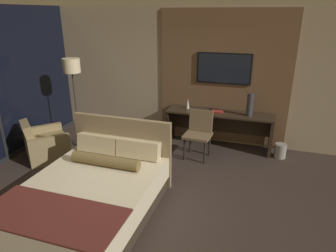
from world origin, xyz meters
name	(u,v)px	position (x,y,z in m)	size (l,w,h in m)	color
ground_plane	(143,199)	(0.00, 0.00, 0.00)	(16.00, 16.00, 0.00)	#332823
wall_back_tv_panel	(193,76)	(0.12, 2.59, 1.40)	(7.20, 0.09, 2.80)	tan
bed	(92,195)	(-0.53, -0.53, 0.32)	(1.66, 2.18, 1.11)	#33281E
desk	(219,122)	(0.77, 2.31, 0.53)	(2.15, 0.52, 0.76)	#2D2319
tv	(224,68)	(0.77, 2.52, 1.61)	(1.10, 0.04, 0.62)	black
desk_chair	(199,130)	(0.48, 1.72, 0.55)	(0.52, 0.52, 0.91)	brown
armchair_by_window	(45,145)	(-2.32, 0.73, 0.26)	(1.05, 1.05, 0.78)	olive
floor_lamp	(72,73)	(-2.09, 1.52, 1.53)	(0.34, 0.34, 1.82)	#282623
vase_tall	(250,105)	(1.35, 2.24, 0.99)	(0.12, 0.12, 0.45)	#333338
vase_short	(188,103)	(0.09, 2.33, 0.87)	(0.07, 0.07, 0.22)	silver
book	(217,112)	(0.72, 2.25, 0.78)	(0.23, 0.16, 0.03)	maroon
waste_bin	(280,151)	(2.01, 2.14, 0.14)	(0.22, 0.22, 0.28)	gray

